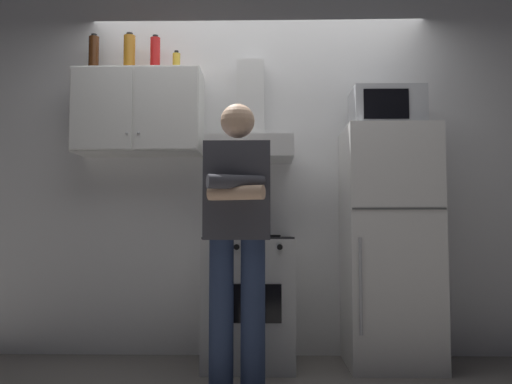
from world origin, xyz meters
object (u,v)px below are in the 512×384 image
upper_cabinet (139,113)px  refrigerator (389,246)px  microwave (386,110)px  bottle_liquor_amber (129,53)px  bottle_spice_jar (176,62)px  bottle_soda_red (155,55)px  bottle_rum_dark (94,55)px  range_hood (250,133)px  stove_oven (249,300)px  person_standing (237,231)px

upper_cabinet → refrigerator: 2.00m
microwave → bottle_liquor_amber: (-1.83, 0.10, 0.45)m
bottle_spice_jar → bottle_liquor_amber: bottle_liquor_amber is taller
upper_cabinet → bottle_spice_jar: 0.46m
bottle_soda_red → bottle_spice_jar: bearing=-11.3°
microwave → bottle_rum_dark: bottle_rum_dark is taller
range_hood → bottle_soda_red: (-0.69, 0.01, 0.58)m
bottle_liquor_amber → stove_oven: bearing=-7.9°
upper_cabinet → stove_oven: (0.80, -0.13, -1.32)m
range_hood → bottle_liquor_amber: (-0.88, -0.00, 0.59)m
refrigerator → bottle_soda_red: (-1.64, 0.14, 1.38)m
microwave → stove_oven: bearing=-178.8°
refrigerator → bottle_soda_red: bearing=175.3°
bottle_rum_dark → bottle_spice_jar: size_ratio=2.01×
bottle_spice_jar → refrigerator: bearing=-4.0°
range_hood → bottle_soda_red: 0.91m
upper_cabinet → person_standing: size_ratio=0.55×
refrigerator → bottle_rum_dark: bearing=175.7°
refrigerator → person_standing: 1.17m
refrigerator → microwave: (-0.00, 0.02, 0.94)m
refrigerator → range_hood: bearing=172.5°
microwave → person_standing: bearing=-148.0°
person_standing → bottle_rum_dark: (-1.10, 0.77, 1.29)m
stove_oven → range_hood: size_ratio=1.17×
refrigerator → microwave: size_ratio=3.33×
range_hood → bottle_spice_jar: 0.74m
bottle_spice_jar → stove_oven: bearing=-11.0°
person_standing → microwave: bearing=32.0°
range_hood → microwave: range_hood is taller
range_hood → person_standing: range_hood is taller
bottle_liquor_amber → refrigerator: bearing=-3.8°
microwave → bottle_rum_dark: bearing=176.2°
stove_oven → bottle_liquor_amber: bottle_liquor_amber is taller
bottle_liquor_amber → bottle_spice_jar: bearing=-3.1°
range_hood → person_standing: bearing=-93.9°
upper_cabinet → bottle_spice_jar: bottle_spice_jar is taller
microwave → person_standing: (-1.00, -0.62, -0.84)m
range_hood → bottle_rum_dark: bottle_rum_dark is taller
person_standing → bottle_soda_red: (-0.64, 0.74, 1.28)m
range_hood → microwave: size_ratio=1.56×
microwave → bottle_spice_jar: bearing=176.7°
microwave → bottle_spice_jar: bottle_spice_jar is taller
range_hood → bottle_liquor_amber: 1.06m
upper_cabinet → range_hood: 0.81m
upper_cabinet → bottle_soda_red: bearing=5.7°
stove_oven → bottle_soda_red: (-0.69, 0.14, 1.75)m
stove_oven → refrigerator: bearing=0.0°
range_hood → bottle_rum_dark: (-1.15, 0.03, 0.59)m
refrigerator → bottle_rum_dark: size_ratio=5.40×
stove_oven → bottle_liquor_amber: bearing=172.1°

